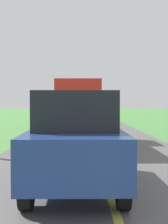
{
  "coord_description": "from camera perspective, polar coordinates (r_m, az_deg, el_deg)",
  "views": [
    {
      "loc": [
        -0.56,
        -0.85,
        1.79
      ],
      "look_at": [
        -0.37,
        12.64,
        1.4
      ],
      "focal_mm": 49.76,
      "sensor_mm": 36.0,
      "label": 1
    }
  ],
  "objects": [
    {
      "name": "banana_truck_far",
      "position": [
        27.34,
        -1.44,
        0.99
      ],
      "size": [
        2.38,
        5.81,
        2.8
      ],
      "color": "#2D2D30",
      "rests_on": "road_surface"
    },
    {
      "name": "following_car",
      "position": [
        6.18,
        -1.51,
        -5.02
      ],
      "size": [
        1.74,
        4.1,
        1.92
      ],
      "color": "navy",
      "rests_on": "road_surface"
    },
    {
      "name": "banana_truck_near",
      "position": [
        13.5,
        -1.03,
        0.22
      ],
      "size": [
        2.38,
        5.82,
        2.8
      ],
      "color": "#2D2D30",
      "rests_on": "road_surface"
    }
  ]
}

